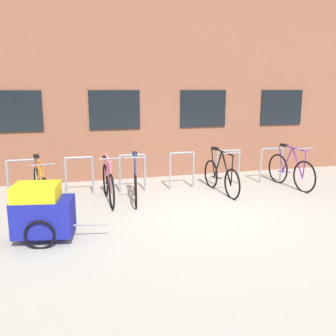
{
  "coord_description": "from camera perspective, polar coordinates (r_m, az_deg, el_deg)",
  "views": [
    {
      "loc": [
        -2.41,
        -6.49,
        2.36
      ],
      "look_at": [
        -0.22,
        1.6,
        0.58
      ],
      "focal_mm": 40.03,
      "sensor_mm": 36.0,
      "label": 1
    }
  ],
  "objects": [
    {
      "name": "bike_rack",
      "position": [
        8.82,
        -1.61,
        0.08
      ],
      "size": [
        6.64,
        0.05,
        0.89
      ],
      "color": "gray",
      "rests_on": "ground"
    },
    {
      "name": "storefront_building",
      "position": [
        13.21,
        -4.79,
        13.75
      ],
      "size": [
        28.0,
        6.63,
        5.55
      ],
      "color": "brown",
      "rests_on": "ground"
    },
    {
      "name": "bicycle_purple",
      "position": [
        9.58,
        18.16,
        -0.4
      ],
      "size": [
        0.44,
        1.72,
        1.05
      ],
      "color": "black",
      "rests_on": "ground"
    },
    {
      "name": "ground_plane",
      "position": [
        7.31,
        4.96,
        -6.89
      ],
      "size": [
        42.0,
        42.0,
        0.0
      ],
      "primitive_type": "plane",
      "color": "#B2ADA0"
    },
    {
      "name": "bicycle_orange",
      "position": [
        8.1,
        -18.79,
        -2.73
      ],
      "size": [
        0.52,
        1.76,
        1.02
      ],
      "color": "black",
      "rests_on": "ground"
    },
    {
      "name": "bicycle_black",
      "position": [
        8.7,
        8.07,
        -1.27
      ],
      "size": [
        0.44,
        1.74,
        1.04
      ],
      "color": "black",
      "rests_on": "ground"
    },
    {
      "name": "bicycle_blue",
      "position": [
        8.07,
        -4.99,
        -2.25
      ],
      "size": [
        0.45,
        1.68,
        1.05
      ],
      "color": "black",
      "rests_on": "ground"
    },
    {
      "name": "bike_trailer",
      "position": [
        6.22,
        -18.6,
        -6.27
      ],
      "size": [
        1.48,
        0.77,
        0.94
      ],
      "color": "navy",
      "rests_on": "ground"
    },
    {
      "name": "bicycle_pink",
      "position": [
        8.05,
        -9.09,
        -2.31
      ],
      "size": [
        0.44,
        1.77,
        1.04
      ],
      "color": "black",
      "rests_on": "ground"
    }
  ]
}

